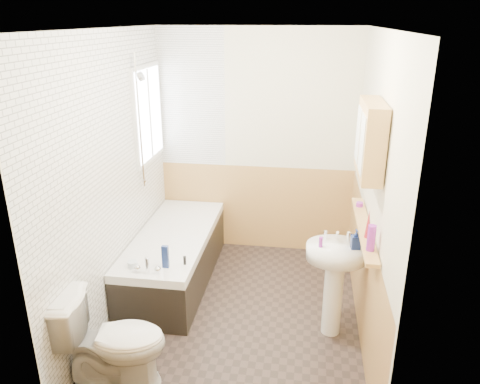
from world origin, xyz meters
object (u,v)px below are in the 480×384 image
bathtub (175,256)px  sink (335,271)px  toilet (113,341)px  pine_shelf (364,228)px  medicine_cabinet (370,139)px

bathtub → sink: sink is taller
toilet → sink: 1.83m
sink → pine_shelf: bearing=0.9°
sink → bathtub: bearing=157.5°
sink → pine_shelf: pine_shelf is taller
toilet → medicine_cabinet: size_ratio=1.27×
bathtub → pine_shelf: 2.01m
toilet → medicine_cabinet: bearing=-73.6°
bathtub → sink: (1.57, -0.63, 0.32)m
bathtub → medicine_cabinet: medicine_cabinet is taller
medicine_cabinet → sink: bearing=161.0°
toilet → pine_shelf: bearing=-72.2°
bathtub → pine_shelf: size_ratio=1.42×
pine_shelf → medicine_cabinet: 0.74m
toilet → sink: (1.60, 0.86, 0.22)m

